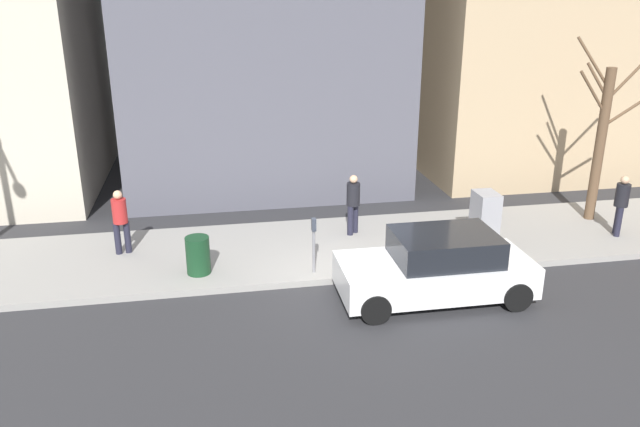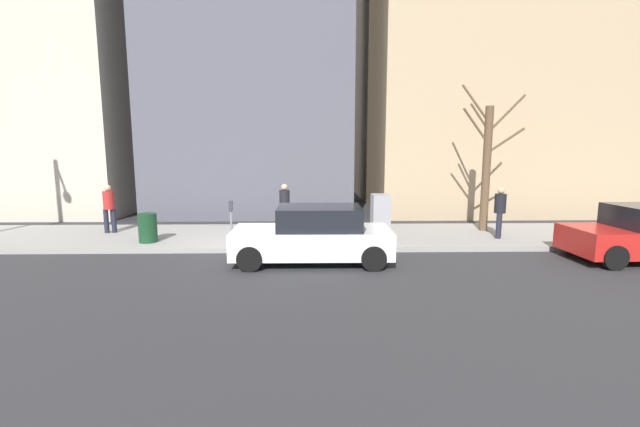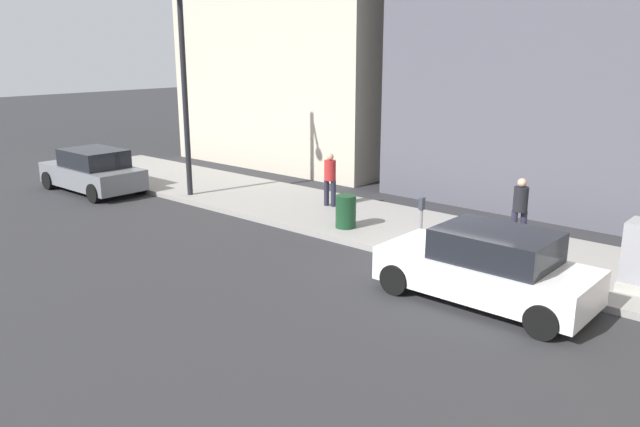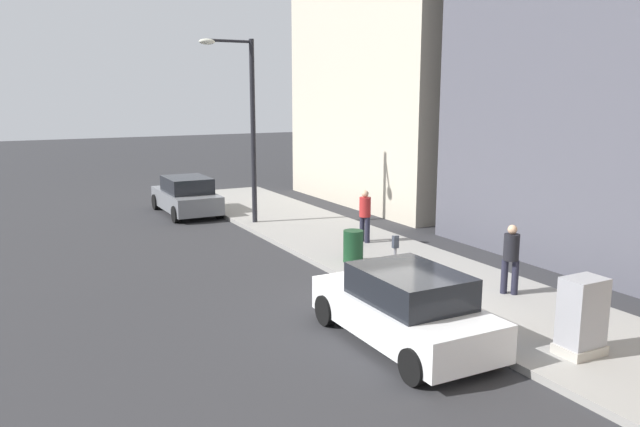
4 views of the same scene
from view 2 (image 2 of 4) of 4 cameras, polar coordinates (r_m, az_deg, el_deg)
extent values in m
plane|color=#2B2B2D|center=(12.73, -8.50, -5.24)|extent=(120.00, 120.00, 0.00)
cube|color=gray|center=(14.65, -7.53, -3.08)|extent=(4.00, 36.00, 0.15)
cylinder|color=black|center=(13.12, 34.62, -4.86)|extent=(0.24, 0.65, 0.64)
cylinder|color=black|center=(14.46, 30.56, -3.39)|extent=(0.24, 0.65, 0.64)
cube|color=white|center=(11.49, -1.11, -3.75)|extent=(1.82, 4.21, 0.70)
cube|color=black|center=(11.36, -0.11, -0.54)|extent=(1.61, 2.21, 0.60)
cylinder|color=black|center=(10.84, -9.39, -5.98)|extent=(0.22, 0.64, 0.64)
cylinder|color=black|center=(12.47, -8.25, -4.01)|extent=(0.22, 0.64, 0.64)
cylinder|color=black|center=(10.82, 7.16, -5.95)|extent=(0.22, 0.64, 0.64)
cylinder|color=black|center=(12.46, 6.07, -3.98)|extent=(0.22, 0.64, 0.64)
cylinder|color=slate|center=(13.14, -11.73, -1.87)|extent=(0.07, 0.07, 1.05)
cube|color=#2D333D|center=(13.04, -11.82, 1.04)|extent=(0.14, 0.10, 0.30)
cube|color=#A8A399|center=(14.02, 7.98, -2.93)|extent=(0.83, 0.61, 0.18)
cube|color=#939399|center=(13.90, 8.04, -0.04)|extent=(0.75, 0.55, 1.25)
cylinder|color=brown|center=(16.09, 21.29, 5.50)|extent=(0.28, 0.28, 4.33)
cylinder|color=brown|center=(16.14, 20.53, 11.94)|extent=(0.35, 0.63, 0.99)
cylinder|color=brown|center=(16.26, 20.06, 13.60)|extent=(0.60, 0.86, 1.39)
cylinder|color=brown|center=(16.36, 23.63, 12.12)|extent=(0.09, 1.25, 1.30)
cylinder|color=brown|center=(15.92, 20.07, 10.93)|extent=(0.08, 0.96, 1.22)
cylinder|color=brown|center=(16.17, 23.53, 8.92)|extent=(0.28, 1.18, 0.90)
cylinder|color=#14381E|center=(14.31, -21.99, -1.78)|extent=(0.56, 0.56, 0.90)
cylinder|color=#1E1E2D|center=(14.97, 22.71, -1.54)|extent=(0.16, 0.16, 0.82)
cylinder|color=#1E1E2D|center=(15.20, 22.78, -1.40)|extent=(0.16, 0.16, 0.82)
cylinder|color=black|center=(14.98, 22.91, 1.24)|extent=(0.36, 0.36, 0.62)
sphere|color=tan|center=(14.94, 23.00, 2.84)|extent=(0.22, 0.22, 0.22)
cylinder|color=#1E1E2D|center=(15.11, -5.07, -0.81)|extent=(0.16, 0.16, 0.82)
cylinder|color=#1E1E2D|center=(15.26, -4.37, -0.70)|extent=(0.16, 0.16, 0.82)
cylinder|color=black|center=(15.08, -4.75, 1.94)|extent=(0.36, 0.36, 0.62)
sphere|color=tan|center=(15.04, -4.77, 3.53)|extent=(0.22, 0.22, 0.22)
cylinder|color=#1E1E2D|center=(16.42, -25.79, -0.88)|extent=(0.16, 0.16, 0.82)
cylinder|color=#1E1E2D|center=(16.47, -26.60, -0.91)|extent=(0.16, 0.16, 0.82)
cylinder|color=#A52323|center=(16.35, -26.36, 1.59)|extent=(0.36, 0.36, 0.62)
sphere|color=tan|center=(16.31, -26.46, 3.06)|extent=(0.22, 0.22, 0.22)
camera|label=1|loc=(5.83, -103.41, 34.34)|focal=35.00mm
camera|label=3|loc=(5.55, 88.92, 20.48)|focal=35.00mm
camera|label=4|loc=(10.55, 65.19, 13.36)|focal=35.00mm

